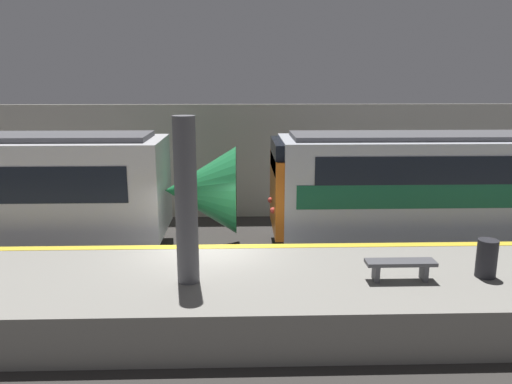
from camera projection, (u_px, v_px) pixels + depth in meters
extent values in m
plane|color=#33302D|center=(208.00, 282.00, 13.33)|extent=(120.00, 120.00, 0.00)
cube|color=gray|center=(202.00, 297.00, 11.24)|extent=(40.00, 4.04, 1.05)
cube|color=gold|center=(207.00, 247.00, 12.94)|extent=(40.00, 0.30, 0.01)
cube|color=#B2AD9E|center=(217.00, 162.00, 19.15)|extent=(50.00, 0.15, 4.36)
cylinder|color=#56565B|center=(186.00, 201.00, 10.38)|extent=(0.47, 0.47, 3.55)
cone|color=#238447|center=(201.00, 190.00, 15.40)|extent=(2.20, 2.70, 2.70)
sphere|color=#F2EFCC|center=(232.00, 204.00, 15.53)|extent=(0.20, 0.20, 0.20)
cube|color=orange|center=(277.00, 192.00, 15.49)|extent=(0.25, 2.78, 2.31)
cube|color=black|center=(277.00, 156.00, 15.23)|extent=(0.25, 2.50, 0.92)
sphere|color=#EA4C42|center=(273.00, 210.00, 14.95)|extent=(0.18, 0.18, 0.18)
sphere|color=#EA4C42|center=(270.00, 200.00, 16.20)|extent=(0.18, 0.18, 0.18)
cube|color=#4C4C51|center=(376.00, 272.00, 10.76)|extent=(0.10, 0.32, 0.41)
cube|color=#4C4C51|center=(424.00, 271.00, 10.79)|extent=(0.10, 0.32, 0.41)
cube|color=#4C4C51|center=(401.00, 262.00, 10.73)|extent=(1.50, 0.40, 0.08)
cylinder|color=#232328|center=(487.00, 258.00, 10.92)|extent=(0.44, 0.44, 0.85)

